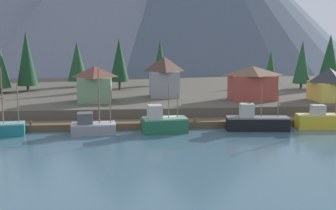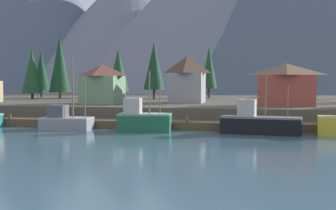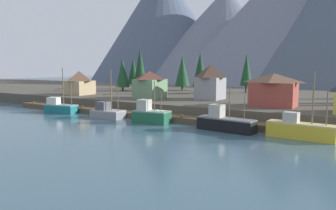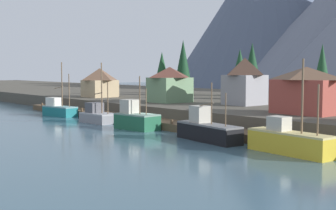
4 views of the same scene
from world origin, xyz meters
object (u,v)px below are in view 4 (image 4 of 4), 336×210
Objects in this scene: house_green at (170,84)px; conifer_far_right at (252,66)px; conifer_back_left at (322,67)px; fishing_boat_green at (136,119)px; conifer_far_left at (183,65)px; fishing_boat_teal at (59,109)px; conifer_near_left at (162,71)px; fishing_boat_yellow at (289,141)px; house_red at (306,90)px; house_tan at (100,82)px; conifer_mid_left at (181,70)px; fishing_boat_black at (207,130)px; conifer_mid_right at (240,69)px; house_grey at (245,81)px; fishing_boat_grey at (98,116)px.

house_green is 18.01m from conifer_far_right.
conifer_back_left reaches higher than house_green.
fishing_boat_green is 41.14m from conifer_far_left.
conifer_far_right reaches higher than fishing_boat_teal.
conifer_far_right is (4.09, 17.24, 3.20)m from house_green.
conifer_far_left reaches higher than conifer_near_left.
conifer_back_left is at bearing 79.67° from fishing_boat_green.
fishing_boat_teal is 1.03× the size of fishing_boat_yellow.
house_red is at bearing 122.07° from fishing_boat_yellow.
house_tan is at bearing 150.56° from fishing_boat_green.
conifer_mid_left reaches higher than house_red.
conifer_mid_left is 35.58m from conifer_back_left.
conifer_far_left is at bearing 122.83° from fishing_boat_green.
house_tan is 23.55m from conifer_mid_left.
house_tan is (-45.40, 13.40, 4.30)m from fishing_boat_black.
conifer_far_right reaches higher than conifer_mid_right.
conifer_mid_left is 0.89× the size of conifer_far_right.
conifer_far_right is at bearing 138.51° from fishing_boat_yellow.
conifer_near_left reaches higher than fishing_boat_teal.
house_red is at bearing 33.51° from fishing_boat_green.
fishing_boat_black is 43.09m from conifer_back_left.
house_red is (3.52, 14.17, 4.31)m from fishing_boat_black.
conifer_near_left reaches higher than house_grey.
house_tan is 19.20m from conifer_far_left.
conifer_back_left is (0.98, 20.99, 2.37)m from house_grey.
fishing_boat_black is 0.85× the size of conifer_far_right.
conifer_mid_left reaches higher than fishing_boat_teal.
conifer_mid_right is (14.25, 10.37, 0.35)m from conifer_near_left.
house_grey is at bearing 55.31° from fishing_boat_grey.
fishing_boat_yellow is at bearing -27.61° from conifer_near_left.
conifer_mid_left reaches higher than fishing_boat_green.
conifer_near_left reaches higher than fishing_boat_black.
fishing_boat_green is 18.79m from house_green.
fishing_boat_black is at bearing -52.94° from conifer_mid_right.
conifer_mid_right is 12.09m from conifer_far_right.
conifer_mid_right reaches higher than fishing_boat_grey.
conifer_far_left reaches higher than conifer_back_left.
conifer_near_left is (-54.91, 28.73, 6.65)m from fishing_boat_yellow.
fishing_boat_yellow reaches higher than fishing_boat_black.
house_green is (-0.43, 14.85, 4.56)m from fishing_boat_grey.
fishing_boat_green is 33.68m from conifer_far_right.
conifer_mid_right is at bearing 132.95° from house_grey.
house_grey reaches higher than house_green.
conifer_far_right reaches higher than conifer_mid_left.
fishing_boat_teal reaches higher than fishing_boat_black.
conifer_far_left reaches higher than fishing_boat_green.
conifer_back_left is at bearing 111.22° from fishing_boat_black.
conifer_mid_right is at bearing 70.79° from fishing_boat_teal.
conifer_far_right is (-9.44, -9.03, 0.09)m from conifer_back_left.
house_red is at bearing 0.89° from house_tan.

